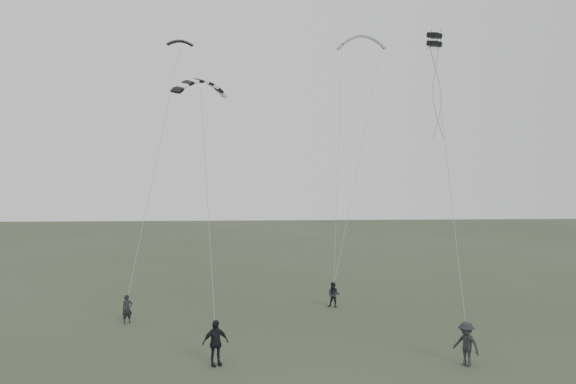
{
  "coord_description": "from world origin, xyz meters",
  "views": [
    {
      "loc": [
        -0.68,
        -25.93,
        8.21
      ],
      "look_at": [
        1.15,
        5.24,
        7.12
      ],
      "focal_mm": 35.0,
      "sensor_mm": 36.0,
      "label": 1
    }
  ],
  "objects": [
    {
      "name": "kite_striped",
      "position": [
        -3.7,
        5.83,
        13.33
      ],
      "size": [
        3.32,
        2.76,
        1.43
      ],
      "primitive_type": null,
      "rotation": [
        0.28,
        0.0,
        0.6
      ],
      "color": "black",
      "rests_on": "flyer_center"
    },
    {
      "name": "flyer_center",
      "position": [
        -2.39,
        -2.24,
        0.98
      ],
      "size": [
        1.24,
        0.91,
        1.95
      ],
      "primitive_type": "imported",
      "rotation": [
        0.0,
        0.0,
        0.42
      ],
      "color": "black",
      "rests_on": "ground"
    },
    {
      "name": "kite_pale_large",
      "position": [
        7.04,
        14.61,
        18.06
      ],
      "size": [
        3.64,
        1.45,
        1.64
      ],
      "primitive_type": null,
      "rotation": [
        0.24,
        0.0,
        -0.09
      ],
      "color": "#A1A3A6",
      "rests_on": "flyer_right"
    },
    {
      "name": "flyer_far",
      "position": [
        8.24,
        -2.89,
        0.94
      ],
      "size": [
        1.27,
        1.39,
        1.87
      ],
      "primitive_type": "imported",
      "rotation": [
        0.0,
        0.0,
        -0.94
      ],
      "color": "#232327",
      "rests_on": "ground"
    },
    {
      "name": "kite_box",
      "position": [
        8.96,
        3.95,
        15.35
      ],
      "size": [
        0.92,
        0.93,
        0.79
      ],
      "primitive_type": null,
      "rotation": [
        0.18,
        0.0,
        0.69
      ],
      "color": "black",
      "rests_on": "flyer_far"
    },
    {
      "name": "kite_dark_small",
      "position": [
        -5.42,
        10.19,
        16.52
      ],
      "size": [
        1.73,
        0.93,
        0.68
      ],
      "primitive_type": null,
      "rotation": [
        0.41,
        0.0,
        0.17
      ],
      "color": "black",
      "rests_on": "flyer_left"
    },
    {
      "name": "ground",
      "position": [
        0.0,
        0.0,
        0.0
      ],
      "size": [
        140.0,
        140.0,
        0.0
      ],
      "primitive_type": "plane",
      "color": "#323F29",
      "rests_on": "ground"
    },
    {
      "name": "flyer_left",
      "position": [
        -7.64,
        4.75,
        0.78
      ],
      "size": [
        0.68,
        0.61,
        1.56
      ],
      "primitive_type": "imported",
      "rotation": [
        0.0,
        0.0,
        0.55
      ],
      "color": "black",
      "rests_on": "ground"
    },
    {
      "name": "flyer_right",
      "position": [
        4.07,
        7.68,
        0.77
      ],
      "size": [
        0.91,
        0.83,
        1.53
      ],
      "primitive_type": "imported",
      "rotation": [
        0.0,
        0.0,
        -0.4
      ],
      "color": "black",
      "rests_on": "ground"
    }
  ]
}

